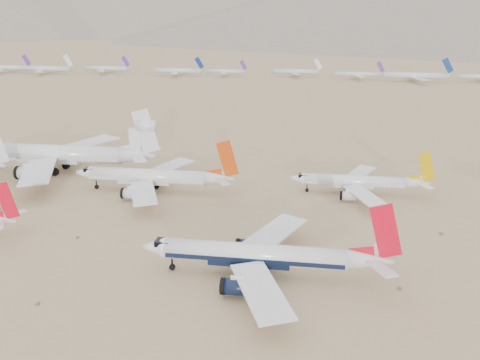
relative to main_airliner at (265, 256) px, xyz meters
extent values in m
plane|color=#967D57|center=(2.67, -2.53, -4.90)|extent=(7000.00, 7000.00, 0.00)
cylinder|color=white|center=(-2.28, 0.00, 0.22)|extent=(37.65, 4.45, 4.45)
cube|color=black|center=(-2.28, 0.00, -0.34)|extent=(36.89, 4.52, 1.00)
sphere|color=white|center=(-21.10, 0.00, 0.22)|extent=(4.45, 4.45, 4.45)
cube|color=black|center=(-21.77, 0.00, 1.44)|extent=(3.11, 2.89, 1.11)
cone|color=white|center=(20.99, 0.00, 0.55)|extent=(9.41, 4.45, 4.45)
cube|color=white|center=(0.63, -13.21, -0.56)|extent=(14.54, 22.91, 0.70)
cube|color=white|center=(22.82, -4.33, 1.11)|extent=(5.98, 7.81, 0.27)
cylinder|color=black|center=(-4.37, -9.25, -2.57)|extent=(5.23, 3.20, 3.20)
cube|color=white|center=(0.63, 13.21, -0.56)|extent=(14.54, 22.91, 0.70)
cube|color=white|center=(22.82, 4.33, 1.11)|extent=(5.98, 7.81, 0.27)
cylinder|color=black|center=(-4.37, 9.25, -2.57)|extent=(5.23, 3.20, 3.20)
cube|color=red|center=(23.60, 0.00, 7.04)|extent=(7.13, 0.36, 11.76)
cylinder|color=black|center=(-19.99, 0.00, -4.23)|extent=(1.33, 0.56, 1.33)
cylinder|color=black|center=(-0.71, -3.11, -3.96)|extent=(1.87, 1.11, 1.87)
cylinder|color=black|center=(-0.71, 3.11, -3.96)|extent=(1.87, 1.11, 1.87)
cone|color=white|center=(-65.33, 10.04, -0.43)|extent=(7.60, 3.65, 3.65)
cube|color=white|center=(-63.85, 13.54, 0.02)|extent=(4.83, 6.31, 0.22)
cube|color=red|center=(-63.22, 10.04, 4.82)|extent=(5.76, 0.29, 9.49)
cylinder|color=white|center=(20.58, 55.46, -0.77)|extent=(29.52, 3.59, 3.59)
cube|color=silver|center=(20.58, 55.46, -1.22)|extent=(28.93, 3.64, 0.81)
sphere|color=white|center=(5.82, 55.46, -0.77)|extent=(3.59, 3.59, 3.59)
cube|color=black|center=(5.28, 55.46, 0.21)|extent=(2.51, 2.33, 0.90)
cone|color=white|center=(38.82, 55.46, -0.51)|extent=(7.38, 3.59, 3.59)
cube|color=white|center=(22.86, 45.06, -1.40)|extent=(11.40, 17.96, 0.55)
cube|color=white|center=(40.25, 52.05, -0.06)|extent=(4.69, 6.13, 0.22)
cylinder|color=silver|center=(18.94, 48.16, -3.02)|extent=(4.10, 2.58, 2.58)
cube|color=white|center=(22.86, 65.86, -1.40)|extent=(11.40, 17.96, 0.55)
cube|color=white|center=(40.25, 58.87, -0.06)|extent=(4.69, 6.13, 0.22)
cylinder|color=silver|center=(18.94, 62.76, -3.02)|extent=(4.10, 2.58, 2.58)
cube|color=#D0A107|center=(40.87, 55.46, 4.61)|extent=(5.59, 0.29, 9.22)
cylinder|color=black|center=(6.72, 55.46, -4.36)|extent=(1.08, 0.45, 1.08)
cylinder|color=black|center=(21.81, 52.95, -4.15)|extent=(1.51, 0.90, 1.51)
cylinder|color=black|center=(21.81, 57.97, -4.15)|extent=(1.51, 0.90, 1.51)
cylinder|color=white|center=(-40.97, 48.15, 0.10)|extent=(35.58, 4.35, 4.35)
cube|color=silver|center=(-40.97, 48.15, -0.44)|extent=(34.87, 4.41, 0.98)
sphere|color=white|center=(-58.76, 48.15, 0.10)|extent=(4.35, 4.35, 4.35)
cube|color=black|center=(-59.42, 48.15, 1.30)|extent=(3.04, 2.83, 1.09)
cone|color=white|center=(-18.98, 48.15, 0.43)|extent=(8.90, 4.35, 4.35)
cube|color=white|center=(-38.22, 35.59, -0.66)|extent=(13.74, 21.66, 0.67)
cube|color=white|center=(-17.25, 44.04, 0.97)|extent=(5.65, 7.39, 0.26)
cylinder|color=silver|center=(-42.95, 39.33, -2.62)|extent=(4.94, 3.13, 3.13)
cube|color=white|center=(-38.22, 60.70, -0.66)|extent=(13.74, 21.66, 0.67)
cube|color=white|center=(-17.25, 52.26, 0.97)|extent=(5.65, 7.39, 0.26)
cylinder|color=silver|center=(-42.95, 56.97, -2.62)|extent=(4.94, 3.13, 3.13)
cube|color=#C4400D|center=(-16.51, 48.15, 6.60)|extent=(6.74, 0.35, 11.11)
cylinder|color=black|center=(-57.68, 48.15, -4.25)|extent=(1.30, 0.54, 1.30)
cylinder|color=black|center=(-39.49, 45.10, -3.99)|extent=(1.83, 1.09, 1.83)
cylinder|color=black|center=(-39.49, 51.19, -3.99)|extent=(1.83, 1.09, 1.83)
cylinder|color=white|center=(-78.90, 62.94, 1.71)|extent=(47.97, 5.74, 5.74)
cube|color=silver|center=(-78.90, 62.94, 0.99)|extent=(47.01, 5.83, 1.29)
cone|color=white|center=(-49.25, 62.94, 2.14)|extent=(11.99, 5.74, 5.74)
cube|color=white|center=(-75.19, 46.07, 0.70)|extent=(18.52, 29.19, 0.89)
cube|color=white|center=(-46.92, 57.41, 2.85)|extent=(7.61, 9.96, 0.34)
cylinder|color=silver|center=(-81.56, 51.11, -1.89)|extent=(6.66, 4.14, 4.14)
cube|color=white|center=(-75.19, 79.80, 0.70)|extent=(18.52, 29.19, 0.89)
cube|color=white|center=(-46.92, 68.46, 2.85)|extent=(7.61, 9.96, 0.34)
cylinder|color=silver|center=(-81.56, 74.76, -1.89)|extent=(6.66, 4.14, 4.14)
cube|color=white|center=(-45.92, 62.94, 10.42)|extent=(9.09, 0.46, 14.98)
cylinder|color=white|center=(-45.59, 62.94, 12.27)|extent=(6.00, 3.72, 3.72)
cylinder|color=black|center=(-76.90, 58.92, -3.69)|extent=(2.41, 1.44, 2.41)
cylinder|color=black|center=(-76.90, 66.96, -3.69)|extent=(2.41, 1.44, 2.41)
cube|color=white|center=(-91.33, 54.55, 0.90)|extent=(5.55, 7.25, 0.26)
cylinder|color=silver|center=(-254.31, 322.39, -0.59)|extent=(38.72, 3.83, 3.83)
cube|color=#582B8A|center=(-236.09, 322.39, 5.88)|extent=(7.71, 0.38, 9.71)
cube|color=silver|center=(-254.31, 312.37, -1.16)|extent=(10.20, 17.82, 0.38)
cube|color=silver|center=(-254.31, 332.41, -1.16)|extent=(10.20, 17.82, 0.38)
cylinder|color=silver|center=(-217.26, 319.16, -0.43)|extent=(41.85, 4.14, 4.14)
cube|color=white|center=(-197.56, 319.16, 6.56)|extent=(8.34, 0.41, 10.50)
cube|color=silver|center=(-217.26, 308.33, -1.05)|extent=(11.03, 19.27, 0.41)
cube|color=silver|center=(-217.26, 329.99, -1.05)|extent=(11.03, 19.27, 0.41)
cylinder|color=silver|center=(-169.83, 330.98, -0.70)|extent=(36.33, 3.59, 3.59)
cube|color=#582B8A|center=(-152.73, 330.98, 5.36)|extent=(7.23, 0.36, 9.11)
cube|color=silver|center=(-169.83, 321.58, -1.24)|extent=(9.57, 16.72, 0.36)
cube|color=silver|center=(-169.83, 340.38, -1.24)|extent=(9.57, 16.72, 0.36)
cylinder|color=silver|center=(-106.36, 322.71, -0.60)|extent=(38.43, 3.80, 3.80)
cube|color=navy|center=(-88.28, 322.71, 5.82)|extent=(7.65, 0.38, 9.64)
cube|color=silver|center=(-106.36, 312.76, -1.17)|extent=(10.13, 17.69, 0.38)
cube|color=silver|center=(-106.36, 332.66, -1.17)|extent=(10.13, 17.69, 0.38)
cylinder|color=silver|center=(-68.18, 327.20, -0.96)|extent=(31.09, 3.07, 3.07)
cube|color=#582B8A|center=(-53.56, 327.20, 4.23)|extent=(6.19, 0.31, 7.80)
cube|color=silver|center=(-68.18, 319.16, -1.42)|extent=(8.19, 14.31, 0.31)
cube|color=silver|center=(-68.18, 335.25, -1.42)|extent=(8.19, 14.31, 0.31)
cylinder|color=silver|center=(-12.01, 332.52, -0.70)|extent=(36.48, 3.61, 3.61)
cube|color=white|center=(5.16, 332.52, 5.40)|extent=(7.27, 0.36, 9.15)
cube|color=silver|center=(-12.01, 323.08, -1.24)|extent=(9.61, 16.79, 0.36)
cube|color=silver|center=(-12.01, 341.96, -1.24)|extent=(9.61, 16.79, 0.36)
cylinder|color=silver|center=(36.08, 323.27, -0.79)|extent=(34.58, 3.42, 3.42)
cube|color=#582B8A|center=(52.35, 323.27, 4.99)|extent=(6.89, 0.34, 8.67)
cube|color=silver|center=(36.08, 314.32, -1.30)|extent=(9.11, 15.92, 0.34)
cube|color=silver|center=(36.08, 332.22, -1.30)|extent=(9.11, 15.92, 0.34)
cylinder|color=silver|center=(77.62, 316.13, -0.21)|extent=(46.24, 4.57, 4.57)
cube|color=navy|center=(99.38, 316.13, 7.51)|extent=(9.21, 0.46, 11.60)
cube|color=silver|center=(77.62, 304.17, -0.90)|extent=(12.18, 21.28, 0.46)
cube|color=silver|center=(77.62, 328.10, -0.90)|extent=(12.18, 21.28, 0.46)
cube|color=silver|center=(125.56, 329.85, -1.34)|extent=(8.85, 15.46, 0.33)
cone|color=slate|center=(-697.33, 1097.47, 42.60)|extent=(855.00, 855.00, 95.00)
ellipsoid|color=brown|center=(-41.43, -17.43, -4.65)|extent=(0.84, 0.84, 0.46)
ellipsoid|color=brown|center=(-27.73, 11.87, -4.61)|extent=(0.98, 0.98, 0.54)
ellipsoid|color=brown|center=(27.07, -0.93, -4.65)|extent=(0.84, 0.84, 0.46)
ellipsoid|color=brown|center=(40.77, 28.37, -4.61)|extent=(0.98, 0.98, 0.54)
ellipsoid|color=brown|center=(-47.39, 12.49, -4.66)|extent=(0.78, 0.78, 0.43)
camera|label=1|loc=(10.16, -99.41, 49.03)|focal=40.00mm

